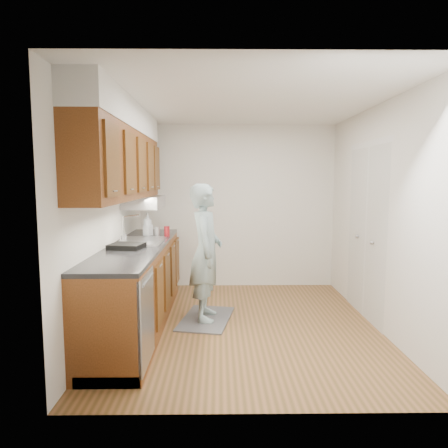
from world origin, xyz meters
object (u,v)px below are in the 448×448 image
person (206,243)px  steel_can (157,232)px  soap_bottle_a (148,224)px  soda_can (167,231)px  dish_rack (127,246)px  soap_bottle_b (148,228)px

person → steel_can: person is taller
soap_bottle_a → soda_can: 0.29m
steel_can → dish_rack: 0.90m
dish_rack → person: bearing=40.0°
soda_can → steel_can: 0.13m
person → steel_can: size_ratio=14.29×
soda_can → steel_can: bearing=-158.6°
soap_bottle_a → soda_can: soap_bottle_a is taller
soap_bottle_b → steel_can: soap_bottle_b is taller
steel_can → dish_rack: size_ratio=0.38×
dish_rack → soap_bottle_a: bearing=98.6°
soap_bottle_b → dish_rack: size_ratio=0.61×
person → dish_rack: person is taller
person → soap_bottle_b: bearing=56.2°
person → soda_can: 0.70m
soap_bottle_b → dish_rack: 1.01m
soap_bottle_a → soap_bottle_b: size_ratio=1.45×
soap_bottle_a → dish_rack: 1.02m
soap_bottle_a → dish_rack: bearing=-92.5°
person → soda_can: person is taller
steel_can → dish_rack: bearing=-102.0°
soap_bottle_a → soap_bottle_b: 0.05m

